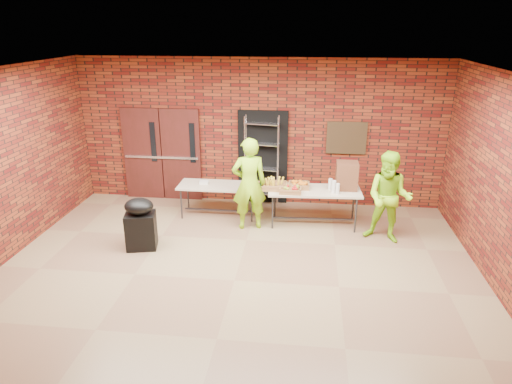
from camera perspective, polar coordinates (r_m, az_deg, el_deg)
room at (r=6.73m, az=-2.94°, el=0.69°), size 8.08×7.08×3.28m
double_doors at (r=10.60m, az=-11.64°, el=4.63°), size 1.78×0.12×2.10m
dark_doorway at (r=10.16m, az=0.86°, el=4.33°), size 1.10×0.06×2.10m
bronze_plaque at (r=10.01m, az=11.25°, el=6.65°), size 0.85×0.04×0.70m
wire_rack at (r=10.04m, az=0.72°, el=3.87°), size 0.77×0.36×2.01m
table_left at (r=9.58m, az=-4.73°, el=0.58°), size 1.66×0.70×0.68m
table_right at (r=9.16m, az=7.32°, el=-0.07°), size 1.86×0.85×0.75m
basket_bananas at (r=9.09m, az=2.37°, el=0.79°), size 0.49×0.38×0.15m
basket_oranges at (r=9.19m, az=5.37°, el=0.87°), size 0.42×0.33×0.13m
basket_apples at (r=8.91m, az=4.31°, el=0.28°), size 0.42×0.33×0.13m
muffin_tray at (r=9.44m, az=-0.51°, el=1.01°), size 0.41×0.41×0.10m
napkin_box at (r=9.65m, az=-6.50°, el=1.21°), size 0.18×0.12×0.06m
coffee_dispenser at (r=9.20m, az=11.27°, el=2.02°), size 0.42×0.38×0.55m
cup_stack_front at (r=8.98m, az=9.69°, el=0.64°), size 0.08×0.08×0.25m
cup_stack_mid at (r=8.93m, az=10.17°, el=0.39°), size 0.07×0.07×0.21m
cup_stack_back at (r=9.14m, az=9.27°, el=0.96°), size 0.08×0.08×0.23m
covered_grill at (r=8.48m, az=-14.24°, el=-3.82°), size 0.61×0.54×0.96m
volunteer_woman at (r=8.86m, az=-0.86°, el=1.01°), size 0.76×0.60×1.84m
volunteer_man at (r=8.69m, az=16.29°, el=-0.68°), size 1.01×0.89×1.72m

